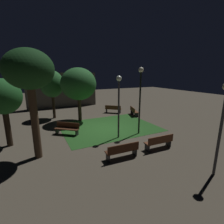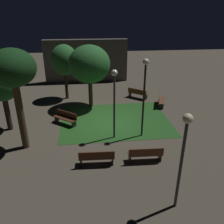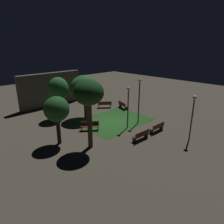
{
  "view_description": "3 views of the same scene",
  "coord_description": "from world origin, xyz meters",
  "px_view_note": "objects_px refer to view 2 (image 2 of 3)",
  "views": [
    {
      "loc": [
        -5.3,
        -11.61,
        4.47
      ],
      "look_at": [
        0.86,
        0.75,
        1.15
      ],
      "focal_mm": 26.33,
      "sensor_mm": 36.0,
      "label": 1
    },
    {
      "loc": [
        -1.61,
        -14.4,
        7.29
      ],
      "look_at": [
        -0.03,
        -0.84,
        1.18
      ],
      "focal_mm": 36.79,
      "sensor_mm": 36.0,
      "label": 2
    },
    {
      "loc": [
        -14.49,
        -14.51,
        8.18
      ],
      "look_at": [
        -0.34,
        -0.12,
        1.3
      ],
      "focal_mm": 32.33,
      "sensor_mm": 36.0,
      "label": 3
    }
  ],
  "objects_px": {
    "bench_corner": "(145,154)",
    "lamp_post_path_center": "(114,93)",
    "tree_back_left": "(89,64)",
    "tree_near_wall": "(2,85)",
    "tree_back_right": "(13,71)",
    "bench_lawn_edge": "(66,117)",
    "bench_front_left": "(138,93)",
    "bench_path_side": "(97,157)",
    "lamp_post_near_wall": "(144,86)",
    "tree_left_canopy": "(64,60)",
    "lamp_post_plaza_west": "(184,146)",
    "bench_back_row": "(161,100)"
  },
  "relations": [
    {
      "from": "tree_back_left",
      "to": "lamp_post_near_wall",
      "type": "height_order",
      "value": "tree_back_left"
    },
    {
      "from": "tree_back_right",
      "to": "lamp_post_plaza_west",
      "type": "xyz_separation_m",
      "value": [
        6.98,
        -5.22,
        -1.66
      ]
    },
    {
      "from": "bench_lawn_edge",
      "to": "tree_back_left",
      "type": "relative_size",
      "value": 0.34
    },
    {
      "from": "bench_corner",
      "to": "bench_back_row",
      "type": "height_order",
      "value": "same"
    },
    {
      "from": "tree_back_right",
      "to": "lamp_post_path_center",
      "type": "distance_m",
      "value": 5.46
    },
    {
      "from": "lamp_post_near_wall",
      "to": "lamp_post_path_center",
      "type": "bearing_deg",
      "value": -179.09
    },
    {
      "from": "tree_back_right",
      "to": "tree_back_left",
      "type": "relative_size",
      "value": 1.14
    },
    {
      "from": "tree_near_wall",
      "to": "lamp_post_path_center",
      "type": "distance_m",
      "value": 6.99
    },
    {
      "from": "tree_left_canopy",
      "to": "bench_lawn_edge",
      "type": "bearing_deg",
      "value": -87.51
    },
    {
      "from": "tree_left_canopy",
      "to": "lamp_post_near_wall",
      "type": "distance_m",
      "value": 8.93
    },
    {
      "from": "lamp_post_near_wall",
      "to": "bench_lawn_edge",
      "type": "bearing_deg",
      "value": 155.59
    },
    {
      "from": "bench_lawn_edge",
      "to": "lamp_post_path_center",
      "type": "xyz_separation_m",
      "value": [
        3.1,
        -2.23,
        2.45
      ]
    },
    {
      "from": "lamp_post_plaza_west",
      "to": "bench_front_left",
      "type": "bearing_deg",
      "value": 84.57
    },
    {
      "from": "bench_corner",
      "to": "lamp_post_path_center",
      "type": "relative_size",
      "value": 0.42
    },
    {
      "from": "bench_front_left",
      "to": "lamp_post_plaza_west",
      "type": "distance_m",
      "value": 12.64
    },
    {
      "from": "bench_front_left",
      "to": "bench_back_row",
      "type": "distance_m",
      "value": 2.42
    },
    {
      "from": "bench_front_left",
      "to": "tree_back_left",
      "type": "height_order",
      "value": "tree_back_left"
    },
    {
      "from": "bench_back_row",
      "to": "lamp_post_path_center",
      "type": "relative_size",
      "value": 0.43
    },
    {
      "from": "tree_left_canopy",
      "to": "lamp_post_plaza_west",
      "type": "distance_m",
      "value": 14.06
    },
    {
      "from": "lamp_post_near_wall",
      "to": "tree_left_canopy",
      "type": "bearing_deg",
      "value": 124.66
    },
    {
      "from": "bench_path_side",
      "to": "lamp_post_near_wall",
      "type": "distance_m",
      "value": 4.9
    },
    {
      "from": "bench_front_left",
      "to": "bench_back_row",
      "type": "bearing_deg",
      "value": -51.55
    },
    {
      "from": "lamp_post_near_wall",
      "to": "tree_back_left",
      "type": "bearing_deg",
      "value": 119.78
    },
    {
      "from": "bench_back_row",
      "to": "lamp_post_path_center",
      "type": "distance_m",
      "value": 6.95
    },
    {
      "from": "tree_near_wall",
      "to": "lamp_post_plaza_west",
      "type": "bearing_deg",
      "value": -41.74
    },
    {
      "from": "bench_path_side",
      "to": "lamp_post_near_wall",
      "type": "xyz_separation_m",
      "value": [
        2.98,
        2.71,
        2.78
      ]
    },
    {
      "from": "bench_back_row",
      "to": "lamp_post_path_center",
      "type": "bearing_deg",
      "value": -133.2
    },
    {
      "from": "bench_corner",
      "to": "tree_back_right",
      "type": "bearing_deg",
      "value": 161.4
    },
    {
      "from": "bench_corner",
      "to": "bench_front_left",
      "type": "bearing_deg",
      "value": 79.94
    },
    {
      "from": "bench_front_left",
      "to": "tree_back_left",
      "type": "xyz_separation_m",
      "value": [
        -4.21,
        -1.34,
        2.96
      ]
    },
    {
      "from": "lamp_post_path_center",
      "to": "bench_back_row",
      "type": "bearing_deg",
      "value": 46.8
    },
    {
      "from": "tree_back_right",
      "to": "tree_near_wall",
      "type": "bearing_deg",
      "value": 122.77
    },
    {
      "from": "bench_corner",
      "to": "bench_path_side",
      "type": "bearing_deg",
      "value": 180.0
    },
    {
      "from": "lamp_post_plaza_west",
      "to": "tree_back_left",
      "type": "bearing_deg",
      "value": 105.4
    },
    {
      "from": "bench_corner",
      "to": "tree_back_right",
      "type": "xyz_separation_m",
      "value": [
        -6.5,
        2.19,
        4.01
      ]
    },
    {
      "from": "tree_back_right",
      "to": "bench_lawn_edge",
      "type": "bearing_deg",
      "value": 52.22
    },
    {
      "from": "bench_back_row",
      "to": "lamp_post_plaza_west",
      "type": "distance_m",
      "value": 11.05
    },
    {
      "from": "bench_path_side",
      "to": "tree_back_right",
      "type": "height_order",
      "value": "tree_back_right"
    },
    {
      "from": "tree_left_canopy",
      "to": "bench_front_left",
      "type": "bearing_deg",
      "value": -6.64
    },
    {
      "from": "tree_back_left",
      "to": "lamp_post_near_wall",
      "type": "distance_m",
      "value": 6.08
    },
    {
      "from": "tree_left_canopy",
      "to": "tree_back_left",
      "type": "height_order",
      "value": "tree_back_left"
    },
    {
      "from": "bench_back_row",
      "to": "tree_back_right",
      "type": "xyz_separation_m",
      "value": [
        -9.66,
        -5.24,
        4.01
      ]
    },
    {
      "from": "tree_back_left",
      "to": "tree_near_wall",
      "type": "bearing_deg",
      "value": -147.87
    },
    {
      "from": "tree_back_left",
      "to": "lamp_post_path_center",
      "type": "distance_m",
      "value": 5.48
    },
    {
      "from": "tree_near_wall",
      "to": "tree_back_left",
      "type": "distance_m",
      "value": 6.47
    },
    {
      "from": "tree_left_canopy",
      "to": "lamp_post_near_wall",
      "type": "bearing_deg",
      "value": -55.34
    },
    {
      "from": "bench_back_row",
      "to": "tree_back_right",
      "type": "bearing_deg",
      "value": -151.55
    },
    {
      "from": "bench_back_row",
      "to": "lamp_post_near_wall",
      "type": "height_order",
      "value": "lamp_post_near_wall"
    },
    {
      "from": "bench_front_left",
      "to": "tree_back_right",
      "type": "xyz_separation_m",
      "value": [
        -8.16,
        -7.13,
        4.01
      ]
    },
    {
      "from": "tree_left_canopy",
      "to": "lamp_post_path_center",
      "type": "xyz_separation_m",
      "value": [
        3.32,
        -7.37,
        -0.44
      ]
    }
  ]
}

